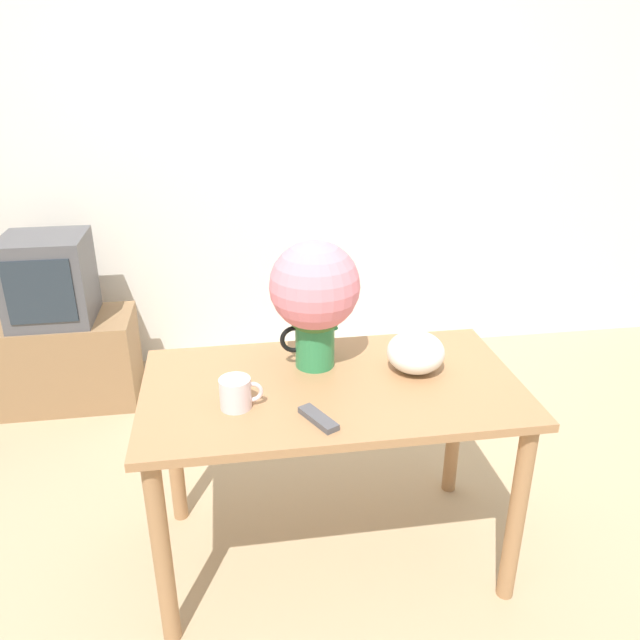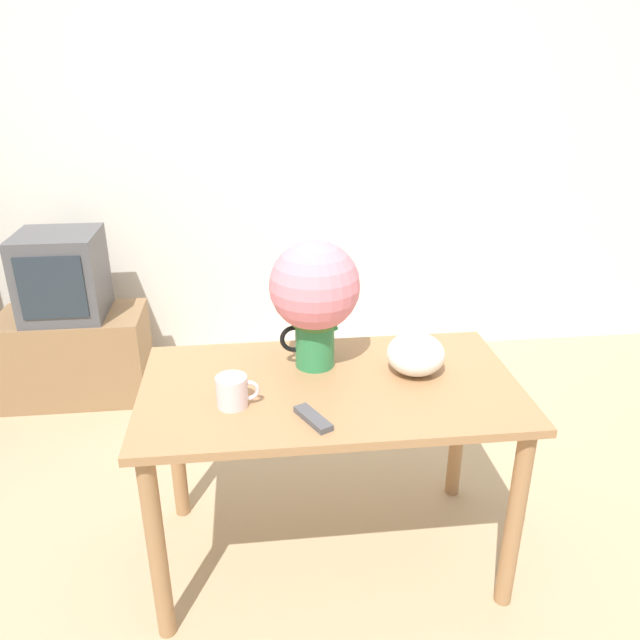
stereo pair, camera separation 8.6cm
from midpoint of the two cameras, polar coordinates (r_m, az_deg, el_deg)
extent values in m
plane|color=tan|center=(2.59, 3.64, -21.35)|extent=(12.00, 12.00, 0.00)
cube|color=silver|center=(3.74, -0.93, 15.49)|extent=(8.00, 0.05, 2.60)
cube|color=#A3754C|center=(2.18, 2.07, -6.19)|extent=(1.31, 0.72, 0.03)
cylinder|color=#A3754C|center=(2.17, -13.54, -19.72)|extent=(0.06, 0.06, 0.73)
cylinder|color=#A3754C|center=(2.32, 18.44, -16.98)|extent=(0.06, 0.06, 0.73)
cylinder|color=#A3754C|center=(2.64, -12.15, -10.72)|extent=(0.06, 0.06, 0.73)
cylinder|color=#A3754C|center=(2.76, 13.45, -9.10)|extent=(0.06, 0.06, 0.73)
cylinder|color=#2D844C|center=(2.25, 0.62, -1.88)|extent=(0.14, 0.14, 0.20)
cone|color=#2D844C|center=(2.23, 2.17, -0.19)|extent=(0.05, 0.05, 0.05)
torus|color=black|center=(2.24, -1.27, -1.74)|extent=(0.10, 0.02, 0.10)
sphere|color=#3D7033|center=(2.19, 0.64, 1.78)|extent=(0.24, 0.24, 0.24)
sphere|color=pink|center=(2.17, 0.64, 3.15)|extent=(0.32, 0.32, 0.32)
cylinder|color=silver|center=(2.04, -6.85, -6.51)|extent=(0.10, 0.10, 0.10)
torus|color=silver|center=(2.04, -5.33, -6.44)|extent=(0.07, 0.01, 0.07)
ellipsoid|color=white|center=(2.24, 9.83, -3.10)|extent=(0.21, 0.21, 0.15)
cube|color=#4C4C51|center=(1.96, 0.63, -8.99)|extent=(0.11, 0.16, 0.02)
cube|color=#8E6B47|center=(3.74, -20.80, -3.05)|extent=(0.77, 0.42, 0.50)
cube|color=#4C4C51|center=(3.56, -21.90, 3.83)|extent=(0.42, 0.39, 0.46)
cube|color=#232D38|center=(3.38, -22.69, 2.69)|extent=(0.33, 0.01, 0.33)
camera|label=1|loc=(0.04, -88.89, 0.49)|focal=35.00mm
camera|label=2|loc=(0.04, 91.11, -0.49)|focal=35.00mm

